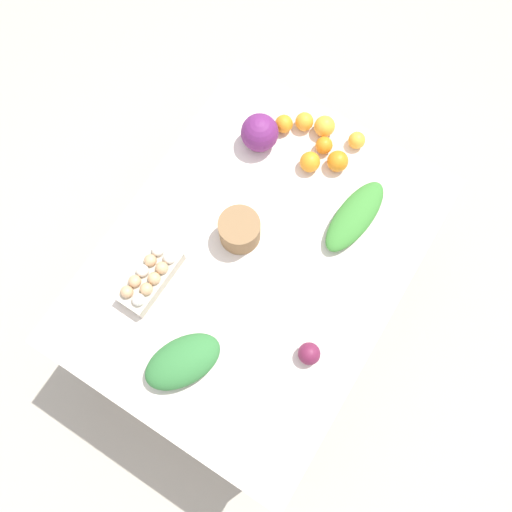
{
  "coord_description": "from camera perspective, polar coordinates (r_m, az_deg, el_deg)",
  "views": [
    {
      "loc": [
        -0.44,
        -0.28,
        2.45
      ],
      "look_at": [
        0.0,
        0.0,
        0.77
      ],
      "focal_mm": 35.0,
      "sensor_mm": 36.0,
      "label": 1
    }
  ],
  "objects": [
    {
      "name": "orange_3",
      "position": [
        1.94,
        7.78,
        12.42
      ],
      "size": [
        0.07,
        0.07,
        0.07
      ],
      "primitive_type": "sphere",
      "color": "orange",
      "rests_on": "dining_table"
    },
    {
      "name": "greens_bunch_chard",
      "position": [
        1.83,
        11.23,
        4.48
      ],
      "size": [
        0.34,
        0.15,
        0.07
      ],
      "primitive_type": "ellipsoid",
      "rotation": [
        0.0,
        0.0,
        3.05
      ],
      "color": "#3D8433",
      "rests_on": "dining_table"
    },
    {
      "name": "orange_2",
      "position": [
        1.97,
        11.44,
        12.84
      ],
      "size": [
        0.06,
        0.06,
        0.06
      ],
      "primitive_type": "sphere",
      "color": "#F9A833",
      "rests_on": "dining_table"
    },
    {
      "name": "beet_root",
      "position": [
        1.68,
        6.09,
        -11.04
      ],
      "size": [
        0.08,
        0.08,
        0.08
      ],
      "primitive_type": "sphere",
      "color": "maroon",
      "rests_on": "dining_table"
    },
    {
      "name": "cabbage_purple",
      "position": [
        1.91,
        0.42,
        13.91
      ],
      "size": [
        0.14,
        0.14,
        0.14
      ],
      "primitive_type": "sphere",
      "color": "#6B2366",
      "rests_on": "dining_table"
    },
    {
      "name": "orange_0",
      "position": [
        1.98,
        5.55,
        15.05
      ],
      "size": [
        0.07,
        0.07,
        0.07
      ],
      "primitive_type": "sphere",
      "color": "orange",
      "rests_on": "dining_table"
    },
    {
      "name": "greens_bunch_dandelion",
      "position": [
        1.68,
        -8.36,
        -11.84
      ],
      "size": [
        0.31,
        0.27,
        0.09
      ],
      "primitive_type": "ellipsoid",
      "rotation": [
        0.0,
        0.0,
        2.63
      ],
      "color": "#337538",
      "rests_on": "dining_table"
    },
    {
      "name": "orange_4",
      "position": [
        1.89,
        6.18,
        10.64
      ],
      "size": [
        0.08,
        0.08,
        0.08
      ],
      "primitive_type": "sphere",
      "color": "orange",
      "rests_on": "dining_table"
    },
    {
      "name": "egg_carton",
      "position": [
        1.76,
        -12.01,
        -2.32
      ],
      "size": [
        0.26,
        0.11,
        0.09
      ],
      "rotation": [
        0.0,
        0.0,
        6.27
      ],
      "color": "beige",
      "rests_on": "dining_table"
    },
    {
      "name": "ground_plane",
      "position": [
        2.51,
        0.0,
        -5.18
      ],
      "size": [
        8.0,
        8.0,
        0.0
      ],
      "primitive_type": "plane",
      "color": "#B2A899"
    },
    {
      "name": "dining_table",
      "position": [
        1.87,
        0.0,
        -1.0
      ],
      "size": [
        1.34,
        1.01,
        0.75
      ],
      "color": "silver",
      "rests_on": "ground_plane"
    },
    {
      "name": "paper_bag",
      "position": [
        1.75,
        -1.89,
        2.97
      ],
      "size": [
        0.15,
        0.15,
        0.12
      ],
      "primitive_type": "cylinder",
      "color": "olive",
      "rests_on": "dining_table"
    },
    {
      "name": "orange_6",
      "position": [
        1.97,
        3.2,
        14.85
      ],
      "size": [
        0.07,
        0.07,
        0.07
      ],
      "primitive_type": "sphere",
      "color": "orange",
      "rests_on": "dining_table"
    },
    {
      "name": "orange_5",
      "position": [
        1.97,
        7.85,
        14.49
      ],
      "size": [
        0.08,
        0.08,
        0.08
      ],
      "primitive_type": "sphere",
      "color": "#F9A833",
      "rests_on": "dining_table"
    },
    {
      "name": "orange_1",
      "position": [
        1.91,
        9.32,
        10.64
      ],
      "size": [
        0.08,
        0.08,
        0.08
      ],
      "primitive_type": "sphere",
      "color": "orange",
      "rests_on": "dining_table"
    }
  ]
}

